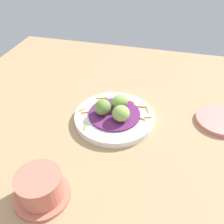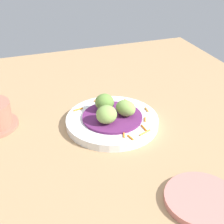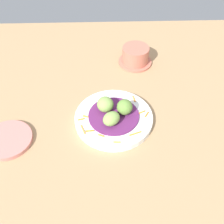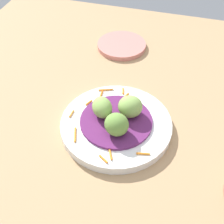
% 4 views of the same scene
% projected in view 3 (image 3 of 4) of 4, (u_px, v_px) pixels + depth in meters
% --- Properties ---
extents(table_surface, '(1.10, 1.10, 0.02)m').
position_uv_depth(table_surface, '(118.00, 115.00, 0.88)').
color(table_surface, tan).
rests_on(table_surface, ground).
extents(main_plate, '(0.23, 0.23, 0.02)m').
position_uv_depth(main_plate, '(114.00, 119.00, 0.84)').
color(main_plate, white).
rests_on(main_plate, table_surface).
extents(cabbage_bed, '(0.15, 0.15, 0.01)m').
position_uv_depth(cabbage_bed, '(114.00, 116.00, 0.83)').
color(cabbage_bed, '#60235B').
rests_on(cabbage_bed, main_plate).
extents(carrot_garnish, '(0.18, 0.21, 0.00)m').
position_uv_depth(carrot_garnish, '(113.00, 123.00, 0.81)').
color(carrot_garnish, orange).
rests_on(carrot_garnish, main_plate).
extents(guac_scoop_left, '(0.05, 0.05, 0.04)m').
position_uv_depth(guac_scoop_left, '(105.00, 104.00, 0.83)').
color(guac_scoop_left, '#84A851').
rests_on(guac_scoop_left, cabbage_bed).
extents(guac_scoop_center, '(0.06, 0.07, 0.04)m').
position_uv_depth(guac_scoop_center, '(111.00, 119.00, 0.79)').
color(guac_scoop_center, '#84A851').
rests_on(guac_scoop_center, cabbage_bed).
extents(guac_scoop_right, '(0.06, 0.06, 0.05)m').
position_uv_depth(guac_scoop_right, '(125.00, 107.00, 0.82)').
color(guac_scoop_right, olive).
rests_on(guac_scoop_right, cabbage_bed).
extents(side_plate_small, '(0.14, 0.14, 0.01)m').
position_uv_depth(side_plate_small, '(8.00, 140.00, 0.79)').
color(side_plate_small, tan).
rests_on(side_plate_small, table_surface).
extents(terracotta_bowl, '(0.12, 0.12, 0.07)m').
position_uv_depth(terracotta_bowl, '(135.00, 56.00, 1.02)').
color(terracotta_bowl, '#C66B56').
rests_on(terracotta_bowl, table_surface).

